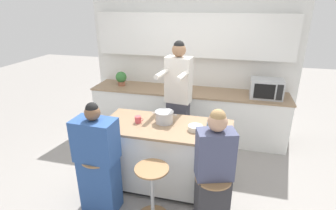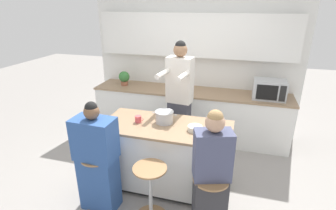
{
  "view_description": "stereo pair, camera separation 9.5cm",
  "coord_description": "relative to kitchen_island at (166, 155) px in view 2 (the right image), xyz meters",
  "views": [
    {
      "loc": [
        0.76,
        -2.91,
        2.37
      ],
      "look_at": [
        0.0,
        0.08,
        1.15
      ],
      "focal_mm": 28.0,
      "sensor_mm": 36.0,
      "label": 1
    },
    {
      "loc": [
        0.85,
        -2.89,
        2.37
      ],
      "look_at": [
        0.0,
        0.08,
        1.15
      ],
      "focal_mm": 28.0,
      "sensor_mm": 36.0,
      "label": 2
    }
  ],
  "objects": [
    {
      "name": "fruit_bowl",
      "position": [
        0.38,
        -0.04,
        0.48
      ],
      "size": [
        0.18,
        0.18,
        0.06
      ],
      "color": "silver",
      "rests_on": "kitchen_island"
    },
    {
      "name": "person_cooking",
      "position": [
        -0.01,
        0.72,
        0.49
      ],
      "size": [
        0.44,
        0.63,
        1.87
      ],
      "rotation": [
        0.0,
        0.0,
        -0.11
      ],
      "color": "#383842",
      "rests_on": "ground_plane"
    },
    {
      "name": "person_wrapped_blanket",
      "position": [
        -0.65,
        -0.63,
        0.19
      ],
      "size": [
        0.48,
        0.3,
        1.38
      ],
      "rotation": [
        0.0,
        0.0,
        -0.04
      ],
      "color": "#2D5193",
      "rests_on": "ground_plane"
    },
    {
      "name": "bar_stool_center",
      "position": [
        0.0,
        -0.64,
        -0.07
      ],
      "size": [
        0.38,
        0.38,
        0.69
      ],
      "color": "#997047",
      "rests_on": "ground_plane"
    },
    {
      "name": "back_counter",
      "position": [
        0.0,
        1.51,
        -0.01
      ],
      "size": [
        3.51,
        0.66,
        0.88
      ],
      "color": "white",
      "rests_on": "ground_plane"
    },
    {
      "name": "potted_plant",
      "position": [
        -1.28,
        1.51,
        0.58
      ],
      "size": [
        0.2,
        0.2,
        0.27
      ],
      "color": "#93563D",
      "rests_on": "back_counter"
    },
    {
      "name": "microwave",
      "position": [
        1.32,
        1.46,
        0.59
      ],
      "size": [
        0.51,
        0.35,
        0.32
      ],
      "color": "#B2B5B7",
      "rests_on": "back_counter"
    },
    {
      "name": "coffee_cup_far",
      "position": [
        0.54,
        0.04,
        0.49
      ],
      "size": [
        0.11,
        0.08,
        0.08
      ],
      "color": "#4C7099",
      "rests_on": "kitchen_island"
    },
    {
      "name": "cooking_pot",
      "position": [
        -0.05,
        0.08,
        0.52
      ],
      "size": [
        0.33,
        0.24,
        0.16
      ],
      "color": "#B7BABC",
      "rests_on": "kitchen_island"
    },
    {
      "name": "mixing_bowl_steel",
      "position": [
        0.61,
        -0.18,
        0.48
      ],
      "size": [
        0.21,
        0.21,
        0.07
      ],
      "color": "silver",
      "rests_on": "kitchen_island"
    },
    {
      "name": "wall_back",
      "position": [
        0.0,
        1.82,
        1.09
      ],
      "size": [
        3.78,
        0.22,
        2.7
      ],
      "color": "silver",
      "rests_on": "ground_plane"
    },
    {
      "name": "banana_bunch",
      "position": [
        -0.72,
        -0.13,
        0.47
      ],
      "size": [
        0.14,
        0.1,
        0.04
      ],
      "color": "yellow",
      "rests_on": "kitchen_island"
    },
    {
      "name": "bar_stool_leftmost",
      "position": [
        -0.66,
        -0.61,
        -0.07
      ],
      "size": [
        0.38,
        0.38,
        0.69
      ],
      "color": "#997047",
      "rests_on": "ground_plane"
    },
    {
      "name": "ground_plane",
      "position": [
        0.0,
        0.0,
        -0.46
      ],
      "size": [
        16.0,
        16.0,
        0.0
      ],
      "primitive_type": "plane",
      "color": "gray"
    },
    {
      "name": "coffee_cup_near",
      "position": [
        -0.38,
        -0.01,
        0.49
      ],
      "size": [
        0.12,
        0.08,
        0.09
      ],
      "color": "#DB4C51",
      "rests_on": "kitchen_island"
    },
    {
      "name": "person_seated_near",
      "position": [
        0.66,
        -0.63,
        0.21
      ],
      "size": [
        0.42,
        0.36,
        1.44
      ],
      "rotation": [
        0.0,
        0.0,
        0.32
      ],
      "color": "#333338",
      "rests_on": "ground_plane"
    },
    {
      "name": "kitchen_island",
      "position": [
        0.0,
        0.0,
        0.0
      ],
      "size": [
        1.66,
        0.77,
        0.9
      ],
      "color": "black",
      "rests_on": "ground_plane"
    },
    {
      "name": "bar_stool_rightmost",
      "position": [
        0.66,
        -0.64,
        -0.07
      ],
      "size": [
        0.38,
        0.38,
        0.69
      ],
      "color": "#997047",
      "rests_on": "ground_plane"
    }
  ]
}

